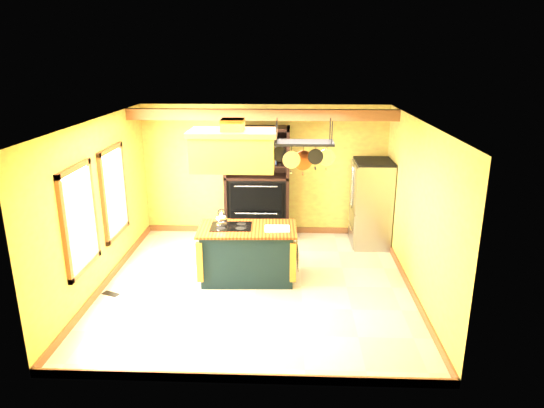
# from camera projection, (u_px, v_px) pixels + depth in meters

# --- Properties ---
(floor) EXTENTS (5.00, 5.00, 0.00)m
(floor) POSITION_uv_depth(u_px,v_px,m) (257.00, 285.00, 8.01)
(floor) COLOR beige
(floor) RESTS_ON ground
(ceiling) EXTENTS (5.00, 5.00, 0.00)m
(ceiling) POSITION_uv_depth(u_px,v_px,m) (255.00, 121.00, 7.21)
(ceiling) COLOR white
(ceiling) RESTS_ON wall_back
(wall_back) EXTENTS (5.00, 0.02, 2.70)m
(wall_back) POSITION_uv_depth(u_px,v_px,m) (265.00, 171.00, 9.99)
(wall_back) COLOR gold
(wall_back) RESTS_ON floor
(wall_front) EXTENTS (5.00, 0.02, 2.70)m
(wall_front) POSITION_uv_depth(u_px,v_px,m) (239.00, 278.00, 5.22)
(wall_front) COLOR gold
(wall_front) RESTS_ON floor
(wall_left) EXTENTS (0.02, 5.00, 2.70)m
(wall_left) POSITION_uv_depth(u_px,v_px,m) (99.00, 206.00, 7.70)
(wall_left) COLOR gold
(wall_left) RESTS_ON floor
(wall_right) EXTENTS (0.02, 5.00, 2.70)m
(wall_right) POSITION_uv_depth(u_px,v_px,m) (416.00, 209.00, 7.51)
(wall_right) COLOR gold
(wall_right) RESTS_ON floor
(ceiling_beam) EXTENTS (5.00, 0.15, 0.20)m
(ceiling_beam) POSITION_uv_depth(u_px,v_px,m) (262.00, 115.00, 8.86)
(ceiling_beam) COLOR #975A2E
(ceiling_beam) RESTS_ON ceiling
(window_near) EXTENTS (0.06, 1.06, 1.56)m
(window_near) POSITION_uv_depth(u_px,v_px,m) (80.00, 219.00, 6.92)
(window_near) COLOR #975A2E
(window_near) RESTS_ON wall_left
(window_far) EXTENTS (0.06, 1.06, 1.56)m
(window_far) POSITION_uv_depth(u_px,v_px,m) (114.00, 192.00, 8.26)
(window_far) COLOR #975A2E
(window_far) RESTS_ON wall_left
(kitchen_island) EXTENTS (1.65, 0.96, 1.11)m
(kitchen_island) POSITION_uv_depth(u_px,v_px,m) (247.00, 253.00, 8.11)
(kitchen_island) COLOR black
(kitchen_island) RESTS_ON floor
(range_hood) EXTENTS (1.37, 0.77, 0.80)m
(range_hood) POSITION_uv_depth(u_px,v_px,m) (233.00, 149.00, 7.59)
(range_hood) COLOR #AA6F2A
(range_hood) RESTS_ON ceiling
(pot_rack) EXTENTS (1.01, 0.47, 0.82)m
(pot_rack) POSITION_uv_depth(u_px,v_px,m) (304.00, 149.00, 7.56)
(pot_rack) COLOR black
(pot_rack) RESTS_ON ceiling
(refrigerator) EXTENTS (0.73, 0.85, 1.67)m
(refrigerator) POSITION_uv_depth(u_px,v_px,m) (371.00, 205.00, 9.50)
(refrigerator) COLOR #979B9F
(refrigerator) RESTS_ON floor
(hutch) EXTENTS (1.30, 0.59, 2.30)m
(hutch) POSITION_uv_depth(u_px,v_px,m) (257.00, 195.00, 9.90)
(hutch) COLOR black
(hutch) RESTS_ON floor
(floor_register) EXTENTS (0.30, 0.22, 0.01)m
(floor_register) POSITION_uv_depth(u_px,v_px,m) (111.00, 294.00, 7.71)
(floor_register) COLOR black
(floor_register) RESTS_ON floor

